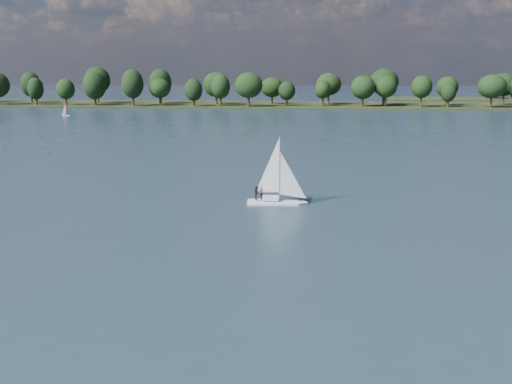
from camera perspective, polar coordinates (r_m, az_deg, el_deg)
ground at (r=131.23m, az=2.17°, el=5.19°), size 700.00×700.00×0.00m
far_shore at (r=242.68m, az=3.17°, el=8.61°), size 660.00×40.00×1.50m
sailboat at (r=70.42m, az=1.79°, el=0.76°), size 6.89×2.17×8.97m
dinghy_pink at (r=205.26m, az=-18.48°, el=7.53°), size 2.66×1.13×4.19m
treeline at (r=239.00m, az=2.74°, el=10.49°), size 562.41×73.87×18.08m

